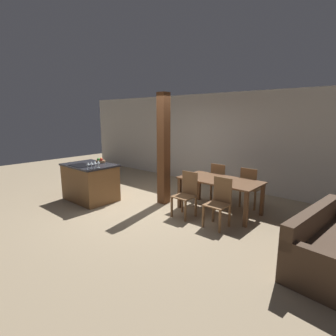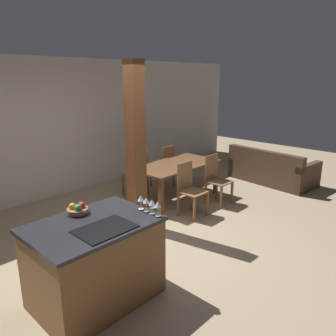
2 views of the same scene
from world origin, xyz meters
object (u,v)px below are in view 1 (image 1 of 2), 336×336
object	(u,v)px
wine_glass_near	(88,164)
wine_glass_middle	(91,163)
fruit_bowl	(100,161)
wine_glass_end	(98,162)
dining_table	(220,184)
dining_chair_near_left	(186,193)
dining_chair_near_right	(219,201)
kitchen_island	(90,182)
dining_chair_far_right	(250,187)
wine_glass_far	(95,163)
timber_post	(164,150)
dining_chair_far_left	(220,181)

from	to	relation	value
wine_glass_near	wine_glass_middle	xyz separation A→B (m)	(0.00, 0.09, 0.00)
fruit_bowl	wine_glass_end	size ratio (longest dim) A/B	1.41
wine_glass_middle	dining_table	xyz separation A→B (m)	(2.25, 1.69, -0.41)
dining_chair_near_left	dining_chair_near_right	size ratio (longest dim) A/B	1.00
fruit_bowl	wine_glass_near	xyz separation A→B (m)	(0.54, -0.69, 0.08)
kitchen_island	dining_chair_far_right	world-z (taller)	dining_chair_far_right
wine_glass_middle	wine_glass_end	xyz separation A→B (m)	(0.00, 0.18, 0.00)
kitchen_island	dining_chair_near_left	world-z (taller)	dining_chair_near_left
wine_glass_far	timber_post	distance (m)	1.58
kitchen_island	timber_post	bearing A→B (deg)	34.63
wine_glass_near	dining_chair_near_left	size ratio (longest dim) A/B	0.17
wine_glass_middle	timber_post	size ratio (longest dim) A/B	0.06
wine_glass_middle	dining_chair_near_left	bearing A→B (deg)	28.62
dining_chair_far_left	timber_post	xyz separation A→B (m)	(-0.92, -1.03, 0.81)
dining_chair_near_right	timber_post	xyz separation A→B (m)	(-1.69, 0.31, 0.81)
wine_glass_middle	wine_glass_far	size ratio (longest dim) A/B	1.00
dining_chair_near_right	dining_chair_far_right	world-z (taller)	same
dining_chair_near_left	timber_post	xyz separation A→B (m)	(-0.92, 0.31, 0.81)
dining_chair_far_right	timber_post	distance (m)	2.14
wine_glass_far	dining_chair_near_left	world-z (taller)	wine_glass_far
dining_chair_near_left	timber_post	world-z (taller)	timber_post
fruit_bowl	dining_table	distance (m)	3.01
wine_glass_end	dining_chair_far_right	xyz separation A→B (m)	(2.64, 2.19, -0.55)
fruit_bowl	dining_chair_near_left	xyz separation A→B (m)	(2.40, 0.42, -0.47)
wine_glass_middle	timber_post	bearing A→B (deg)	54.67
wine_glass_near	dining_chair_far_left	distance (m)	3.13
wine_glass_near	dining_chair_near_right	world-z (taller)	wine_glass_near
wine_glass_middle	dining_table	world-z (taller)	wine_glass_middle
kitchen_island	timber_post	distance (m)	2.01
wine_glass_end	dining_chair_near_left	world-z (taller)	wine_glass_end
dining_chair_near_right	fruit_bowl	bearing A→B (deg)	-172.53
dining_chair_near_right	dining_chair_far_left	xyz separation A→B (m)	(-0.78, 1.35, 0.00)
dining_chair_far_left	timber_post	bearing A→B (deg)	48.33
dining_chair_far_right	fruit_bowl	bearing A→B (deg)	29.02
dining_chair_near_left	dining_chair_far_left	bearing A→B (deg)	90.00
dining_chair_near_left	dining_chair_near_right	world-z (taller)	same
fruit_bowl	wine_glass_middle	distance (m)	0.81
dining_chair_far_left	fruit_bowl	bearing A→B (deg)	36.27
fruit_bowl	timber_post	size ratio (longest dim) A/B	0.09
wine_glass_near	dining_chair_near_right	size ratio (longest dim) A/B	0.17
timber_post	wine_glass_end	bearing A→B (deg)	-129.28
fruit_bowl	dining_chair_far_left	size ratio (longest dim) A/B	0.25
wine_glass_near	wine_glass_middle	world-z (taller)	same
dining_chair_near_right	dining_chair_far_left	bearing A→B (deg)	119.94
fruit_bowl	wine_glass_middle	size ratio (longest dim) A/B	1.41
kitchen_island	timber_post	world-z (taller)	timber_post
wine_glass_middle	timber_post	xyz separation A→B (m)	(0.94, 1.33, 0.26)
wine_glass_middle	dining_chair_near_right	bearing A→B (deg)	21.06
dining_chair_far_right	timber_post	world-z (taller)	timber_post
kitchen_island	dining_chair_near_right	size ratio (longest dim) A/B	1.38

